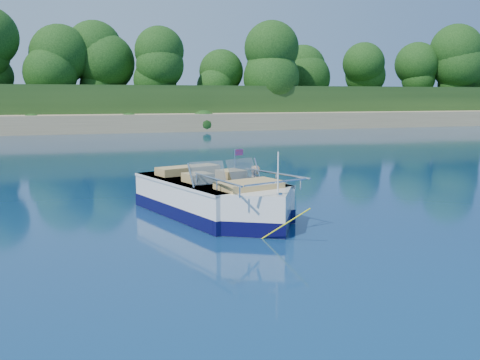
{
  "coord_description": "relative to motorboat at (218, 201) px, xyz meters",
  "views": [
    {
      "loc": [
        -4.17,
        -10.59,
        2.99
      ],
      "look_at": [
        0.11,
        2.42,
        0.85
      ],
      "focal_mm": 40.0,
      "sensor_mm": 36.0,
      "label": 1
    }
  ],
  "objects": [
    {
      "name": "motorboat",
      "position": [
        0.0,
        0.0,
        0.0
      ],
      "size": [
        3.33,
        6.09,
        2.09
      ],
      "rotation": [
        0.0,
        0.0,
        0.29
      ],
      "color": "white",
      "rests_on": "ground"
    },
    {
      "name": "tow_tube",
      "position": [
        1.66,
        1.64,
        -0.32
      ],
      "size": [
        1.46,
        1.46,
        0.32
      ],
      "rotation": [
        0.0,
        0.0,
        -0.23
      ],
      "color": "#F5C000",
      "rests_on": "ground"
    },
    {
      "name": "treeline",
      "position": [
        0.63,
        38.95,
        5.14
      ],
      "size": [
        150.0,
        7.12,
        8.19
      ],
      "color": "black",
      "rests_on": "ground"
    },
    {
      "name": "boy",
      "position": [
        1.58,
        1.65,
        -0.41
      ],
      "size": [
        0.39,
        0.82,
        1.59
      ],
      "primitive_type": "imported",
      "rotation": [
        0.0,
        -0.17,
        1.54
      ],
      "color": "tan",
      "rests_on": "ground"
    },
    {
      "name": "shoreline",
      "position": [
        0.59,
        61.71,
        0.57
      ],
      "size": [
        170.0,
        59.0,
        6.0
      ],
      "color": "#988358",
      "rests_on": "ground"
    },
    {
      "name": "ground",
      "position": [
        0.59,
        -2.07,
        -0.41
      ],
      "size": [
        160.0,
        160.0,
        0.0
      ],
      "primitive_type": "plane",
      "color": "#091B43",
      "rests_on": "ground"
    }
  ]
}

